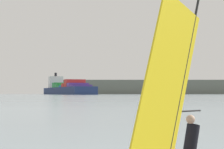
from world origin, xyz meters
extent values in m
cylinder|color=black|center=(2.57, 0.39, 2.21)|extent=(0.80, 1.37, 4.20)
cube|color=yellow|center=(2.23, -0.22, 2.04)|extent=(1.41, 2.48, 4.35)
cylinder|color=black|center=(2.56, 0.37, 1.40)|extent=(0.78, 1.36, 0.04)
cylinder|color=black|center=(2.71, 0.65, 0.60)|extent=(0.56, 0.66, 1.00)
sphere|color=tan|center=(2.71, 0.65, 1.19)|extent=(0.22, 0.22, 0.22)
cube|color=navy|center=(-216.47, 642.88, 5.18)|extent=(139.92, 202.44, 10.35)
cube|color=silver|center=(-259.84, 713.81, 19.90)|extent=(26.74, 24.82, 19.10)
cylinder|color=black|center=(-259.84, 713.81, 32.45)|extent=(4.00, 4.00, 6.00)
cube|color=#2D8C47|center=(-235.73, 674.38, 14.25)|extent=(31.16, 27.21, 7.80)
cube|color=#2D8C47|center=(-226.89, 659.92, 12.95)|extent=(31.16, 27.21, 5.20)
cube|color=#2D8C47|center=(-218.04, 645.45, 11.65)|extent=(31.16, 27.21, 2.60)
cube|color=#1E66AD|center=(-209.20, 630.98, 11.65)|extent=(31.16, 27.21, 2.60)
cube|color=red|center=(-200.35, 616.51, 12.95)|extent=(31.16, 27.21, 5.20)
cube|color=red|center=(-191.50, 602.05, 15.55)|extent=(31.16, 27.21, 10.40)
cube|color=#59388C|center=(-182.66, 587.58, 12.95)|extent=(31.16, 27.21, 5.20)
cube|color=#59388C|center=(-173.81, 573.11, 11.65)|extent=(31.16, 27.21, 2.60)
cube|color=#60665B|center=(-4.87, 1134.98, 13.90)|extent=(810.00, 587.29, 27.80)
camera|label=1|loc=(3.42, -10.83, 1.83)|focal=74.72mm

